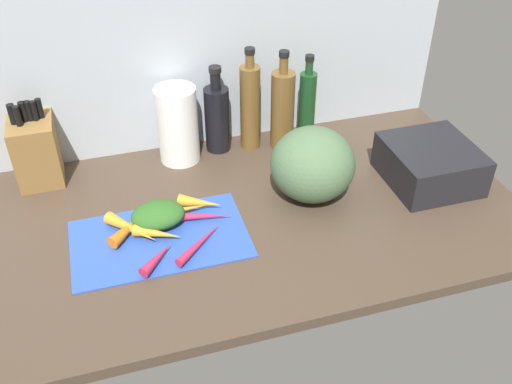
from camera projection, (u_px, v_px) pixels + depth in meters
The scene contains 20 objects.
ground_plane at pixel (198, 223), 150.15cm from camera, with size 170.00×80.00×3.00cm, color #47382B.
wall_back at pixel (162, 52), 160.86cm from camera, with size 170.00×3.00×60.00cm, color #ADB7C1.
cutting_board at pixel (160, 238), 142.60cm from camera, with size 43.14×26.17×0.80cm, color #2D51B7.
carrot_0 at pixel (200, 243), 139.00cm from camera, with size 2.23×2.23×16.92cm, color #B2264C.
carrot_1 at pixel (131, 226), 143.33cm from camera, with size 3.18×3.18×14.89cm, color orange.
carrot_2 at pixel (176, 211), 148.17cm from camera, with size 3.11×3.11×16.25cm, color orange.
carrot_3 at pixel (206, 216), 147.22cm from camera, with size 2.11×2.11×13.49cm, color #B2264C.
carrot_4 at pixel (157, 258), 134.41cm from camera, with size 2.69×2.69×11.40cm, color #B2264C.
carrot_5 at pixel (131, 229), 142.30cm from camera, with size 3.33×3.33×15.80cm, color orange.
carrot_6 at pixel (200, 203), 150.63cm from camera, with size 3.42×3.42×11.31cm, color orange.
carrot_7 at pixel (157, 233), 141.03cm from camera, with size 3.13×3.13×11.94cm, color orange.
carrot_greens_pile at pixel (158, 215), 144.57cm from camera, with size 13.51×10.39×5.71cm, color #2D6023.
winter_squash at pixel (313, 164), 151.90cm from camera, with size 22.45×22.37×19.71cm, color #4C6B47.
knife_block at pixel (36, 150), 158.05cm from camera, with size 11.72×13.88×23.92cm.
paper_towel_roll at pixel (178, 125), 165.36cm from camera, with size 11.78×11.78×22.75cm, color white.
bottle_0 at pixel (217, 117), 170.22cm from camera, with size 7.38×7.38×26.69cm.
bottle_1 at pixel (250, 106), 169.79cm from camera, with size 6.05×6.05×31.54cm.
bottle_2 at pixel (282, 109), 170.38cm from camera, with size 6.99×6.99×30.66cm.
bottle_3 at pixel (307, 106), 173.67cm from camera, with size 5.10×5.10×27.90cm.
dish_rack at pixel (430, 164), 159.85cm from camera, with size 23.27×24.22×10.93cm, color black.
Camera 1 is at (-18.75, -114.91, 94.84)cm, focal length 40.54 mm.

